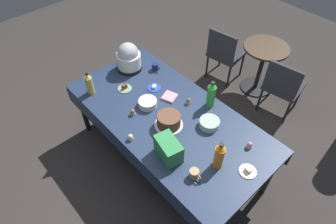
% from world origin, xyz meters
% --- Properties ---
extents(ground, '(9.00, 9.00, 0.00)m').
position_xyz_m(ground, '(0.00, 0.00, 0.00)').
color(ground, '#383330').
extents(potluck_table, '(2.20, 1.10, 0.75)m').
position_xyz_m(potluck_table, '(0.00, 0.00, 0.69)').
color(potluck_table, navy).
rests_on(potluck_table, ground).
extents(frosted_layer_cake, '(0.28, 0.28, 0.14)m').
position_xyz_m(frosted_layer_cake, '(0.10, -0.08, 0.82)').
color(frosted_layer_cake, silver).
rests_on(frosted_layer_cake, potluck_table).
extents(slow_cooker, '(0.29, 0.29, 0.34)m').
position_xyz_m(slow_cooker, '(-0.87, 0.17, 0.91)').
color(slow_cooker, black).
rests_on(slow_cooker, potluck_table).
extents(glass_salad_bowl, '(0.20, 0.20, 0.07)m').
position_xyz_m(glass_salad_bowl, '(0.37, 0.21, 0.79)').
color(glass_salad_bowl, '#B2C6BC').
rests_on(glass_salad_bowl, potluck_table).
extents(ceramic_snack_bowl, '(0.19, 0.19, 0.07)m').
position_xyz_m(ceramic_snack_bowl, '(-0.24, -0.06, 0.79)').
color(ceramic_snack_bowl, silver).
rests_on(ceramic_snack_bowl, potluck_table).
extents(dessert_plate_cobalt, '(0.15, 0.15, 0.04)m').
position_xyz_m(dessert_plate_cobalt, '(-0.40, 0.16, 0.76)').
color(dessert_plate_cobalt, '#2D4CB2').
rests_on(dessert_plate_cobalt, potluck_table).
extents(dessert_plate_sage, '(0.16, 0.16, 0.06)m').
position_xyz_m(dessert_plate_sage, '(-0.62, -0.09, 0.76)').
color(dessert_plate_sage, '#8CA87F').
rests_on(dessert_plate_sage, potluck_table).
extents(dessert_plate_cream, '(0.15, 0.15, 0.05)m').
position_xyz_m(dessert_plate_cream, '(0.94, 0.07, 0.76)').
color(dessert_plate_cream, beige).
rests_on(dessert_plate_cream, potluck_table).
extents(cupcake_mint, '(0.05, 0.05, 0.07)m').
position_xyz_m(cupcake_mint, '(-0.25, -0.25, 0.78)').
color(cupcake_mint, beige).
rests_on(cupcake_mint, potluck_table).
extents(cupcake_cocoa, '(0.05, 0.05, 0.07)m').
position_xyz_m(cupcake_cocoa, '(0.02, 0.28, 0.78)').
color(cupcake_cocoa, beige).
rests_on(cupcake_cocoa, potluck_table).
extents(cupcake_vanilla, '(0.05, 0.05, 0.07)m').
position_xyz_m(cupcake_vanilla, '(-0.01, -0.47, 0.78)').
color(cupcake_vanilla, beige).
rests_on(cupcake_vanilla, potluck_table).
extents(cupcake_lemon, '(0.05, 0.05, 0.07)m').
position_xyz_m(cupcake_lemon, '(0.79, 0.29, 0.78)').
color(cupcake_lemon, beige).
rests_on(cupcake_lemon, potluck_table).
extents(soda_bottle_ginger_ale, '(0.08, 0.08, 0.28)m').
position_xyz_m(soda_bottle_ginger_ale, '(-0.81, -0.39, 0.88)').
color(soda_bottle_ginger_ale, gold).
rests_on(soda_bottle_ginger_ale, potluck_table).
extents(soda_bottle_orange_juice, '(0.09, 0.09, 0.30)m').
position_xyz_m(soda_bottle_orange_juice, '(0.72, -0.08, 0.89)').
color(soda_bottle_orange_juice, orange).
rests_on(soda_bottle_orange_juice, potluck_table).
extents(soda_bottle_lime_soda, '(0.09, 0.09, 0.31)m').
position_xyz_m(soda_bottle_lime_soda, '(0.18, 0.42, 0.90)').
color(soda_bottle_lime_soda, green).
rests_on(soda_bottle_lime_soda, potluck_table).
extents(coffee_mug_tan, '(0.12, 0.08, 0.08)m').
position_xyz_m(coffee_mug_tan, '(0.67, -0.31, 0.79)').
color(coffee_mug_tan, tan).
rests_on(coffee_mug_tan, potluck_table).
extents(coffee_mug_navy, '(0.12, 0.08, 0.08)m').
position_xyz_m(coffee_mug_navy, '(-0.65, 0.39, 0.79)').
color(coffee_mug_navy, navy).
rests_on(coffee_mug_navy, potluck_table).
extents(soda_carton, '(0.29, 0.21, 0.20)m').
position_xyz_m(soda_carton, '(0.36, -0.33, 0.85)').
color(soda_carton, '#338C4C').
rests_on(soda_carton, potluck_table).
extents(paper_napkin_stack, '(0.18, 0.18, 0.02)m').
position_xyz_m(paper_napkin_stack, '(-0.18, 0.19, 0.76)').
color(paper_napkin_stack, pink).
rests_on(paper_napkin_stack, potluck_table).
extents(maroon_chair_left, '(0.50, 0.50, 0.85)m').
position_xyz_m(maroon_chair_left, '(-0.54, 1.58, 0.49)').
color(maroon_chair_left, '#333338').
rests_on(maroon_chair_left, ground).
extents(maroon_chair_right, '(0.50, 0.50, 0.85)m').
position_xyz_m(maroon_chair_right, '(0.41, 1.58, 0.49)').
color(maroon_chair_right, '#333338').
rests_on(maroon_chair_right, ground).
extents(round_cafe_table, '(0.60, 0.60, 0.72)m').
position_xyz_m(round_cafe_table, '(-0.05, 1.80, 0.50)').
color(round_cafe_table, '#473323').
rests_on(round_cafe_table, ground).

